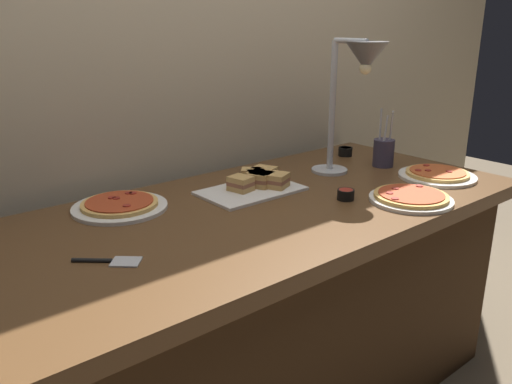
{
  "coord_description": "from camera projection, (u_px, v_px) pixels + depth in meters",
  "views": [
    {
      "loc": [
        -1.0,
        -1.2,
        1.32
      ],
      "look_at": [
        0.0,
        0.0,
        0.81
      ],
      "focal_mm": 36.56,
      "sensor_mm": 36.0,
      "label": 1
    }
  ],
  "objects": [
    {
      "name": "pizza_plate_center",
      "position": [
        120.0,
        205.0,
        1.64
      ],
      "size": [
        0.3,
        0.3,
        0.03
      ],
      "color": "white",
      "rests_on": "buffet_table"
    },
    {
      "name": "serving_spatula",
      "position": [
        110.0,
        261.0,
        1.28
      ],
      "size": [
        0.15,
        0.14,
        0.01
      ],
      "color": "#B7BABF",
      "rests_on": "buffet_table"
    },
    {
      "name": "sauce_cup_far",
      "position": [
        346.0,
        194.0,
        1.72
      ],
      "size": [
        0.06,
        0.06,
        0.03
      ],
      "color": "black",
      "rests_on": "buffet_table"
    },
    {
      "name": "pizza_plate_raised_stand",
      "position": [
        411.0,
        198.0,
        1.71
      ],
      "size": [
        0.27,
        0.27,
        0.03
      ],
      "color": "white",
      "rests_on": "buffet_table"
    },
    {
      "name": "sandwich_platter",
      "position": [
        257.0,
        182.0,
        1.83
      ],
      "size": [
        0.35,
        0.22,
        0.06
      ],
      "color": "white",
      "rests_on": "buffet_table"
    },
    {
      "name": "utensil_holder",
      "position": [
        384.0,
        152.0,
        2.11
      ],
      "size": [
        0.08,
        0.08,
        0.23
      ],
      "color": "#383347",
      "rests_on": "buffet_table"
    },
    {
      "name": "pizza_plate_front",
      "position": [
        437.0,
        175.0,
        1.97
      ],
      "size": [
        0.29,
        0.29,
        0.03
      ],
      "color": "white",
      "rests_on": "buffet_table"
    },
    {
      "name": "back_wall",
      "position": [
        168.0,
        57.0,
        1.89
      ],
      "size": [
        4.4,
        0.04,
        2.4
      ],
      "primitive_type": "cube",
      "color": "#C6B593",
      "rests_on": "ground_plane"
    },
    {
      "name": "sauce_cup_near",
      "position": [
        345.0,
        151.0,
        2.28
      ],
      "size": [
        0.06,
        0.06,
        0.04
      ],
      "color": "black",
      "rests_on": "buffet_table"
    },
    {
      "name": "heat_lamp",
      "position": [
        359.0,
        72.0,
        1.84
      ],
      "size": [
        0.15,
        0.29,
        0.51
      ],
      "color": "#B7BABF",
      "rests_on": "buffet_table"
    },
    {
      "name": "buffet_table",
      "position": [
        256.0,
        310.0,
        1.78
      ],
      "size": [
        1.9,
        0.84,
        0.76
      ],
      "color": "brown",
      "rests_on": "ground_plane"
    }
  ]
}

